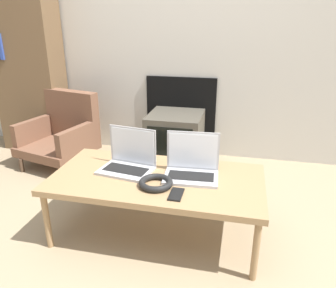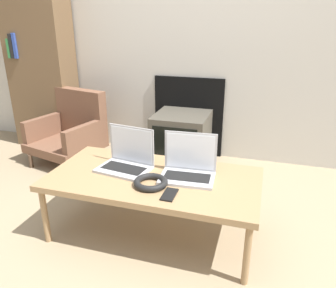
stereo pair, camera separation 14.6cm
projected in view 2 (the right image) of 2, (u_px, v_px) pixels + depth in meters
ground_plane at (131, 273)px, 1.75m from camera, size 14.00×14.00×0.00m
wall_back at (204, 16)px, 2.86m from camera, size 7.00×0.08×2.60m
table at (153, 181)px, 1.96m from camera, size 1.25×0.64×0.39m
laptop_left at (127, 159)px, 2.04m from camera, size 0.34×0.26×0.25m
laptop_right at (188, 167)px, 1.93m from camera, size 0.33×0.24×0.25m
headphones at (151, 182)px, 1.84m from camera, size 0.19×0.19×0.04m
phone at (169, 195)px, 1.74m from camera, size 0.07×0.13×0.01m
tv at (181, 139)px, 3.00m from camera, size 0.48×0.49×0.47m
armchair at (72, 129)px, 3.08m from camera, size 0.69×0.66×0.65m
bookshelf at (41, 66)px, 3.28m from camera, size 0.63×0.32×1.65m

